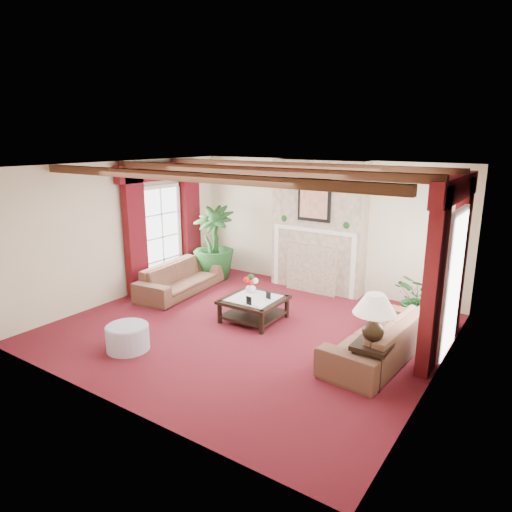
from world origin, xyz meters
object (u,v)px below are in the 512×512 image
Objects in this scene: potted_palm at (214,259)px; sofa_left at (180,273)px; coffee_table at (254,309)px; side_table at (371,363)px; sofa_right at (379,330)px; ottoman at (128,338)px.

sofa_left is at bearing -88.04° from potted_palm.
sofa_left is 2.15m from coffee_table.
coffee_table is 2.62m from side_table.
sofa_right is 4.76m from potted_palm.
coffee_table is at bearing 65.18° from ottoman.
side_table reaches higher than coffee_table.
ottoman is (1.16, -2.41, -0.22)m from sofa_left.
ottoman is at bearing -55.51° from sofa_right.
potted_palm is 2.65m from coffee_table.
sofa_left is 1.20× the size of potted_palm.
side_table is at bearing -112.00° from sofa_left.
ottoman is at bearing -71.35° from potted_palm.
sofa_right reaches higher than sofa_left.
ottoman is (-3.40, -1.13, -0.08)m from side_table.
potted_palm is at bearing 108.65° from ottoman.
potted_palm reaches higher than ottoman.
side_table is at bearing 18.40° from ottoman.
potted_palm is at bearing 152.17° from side_table.
ottoman is (-0.94, -2.03, -0.01)m from coffee_table.
sofa_right is 2.27× the size of coffee_table.
sofa_left reaches higher than coffee_table.
sofa_left is 2.69m from ottoman.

